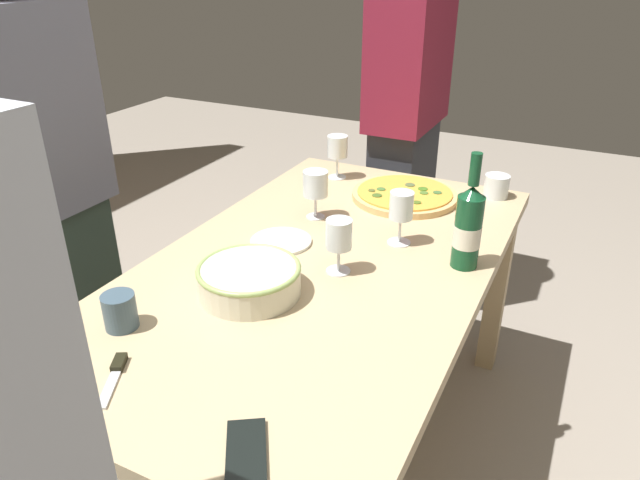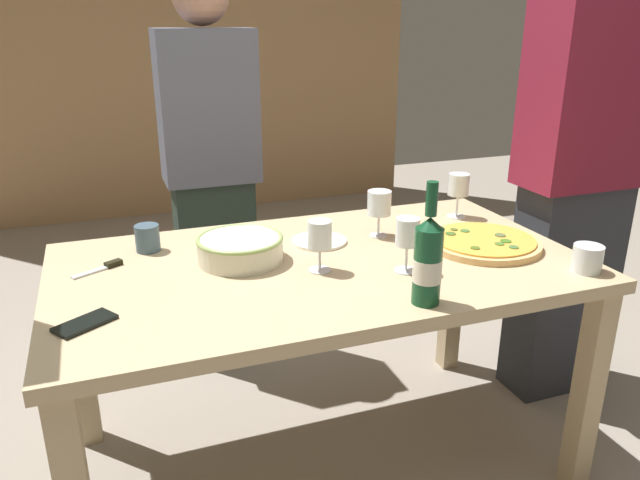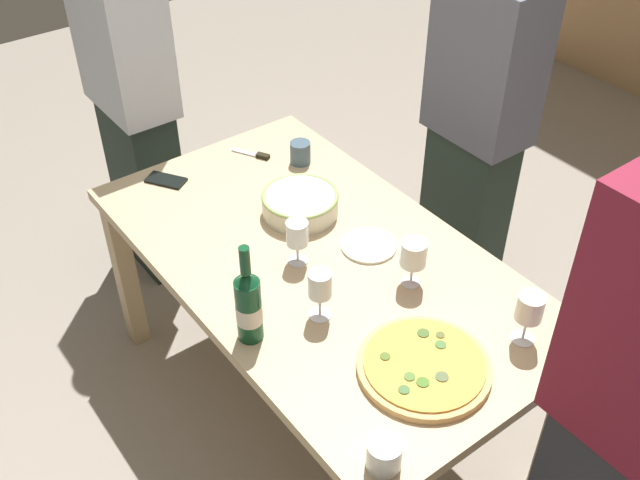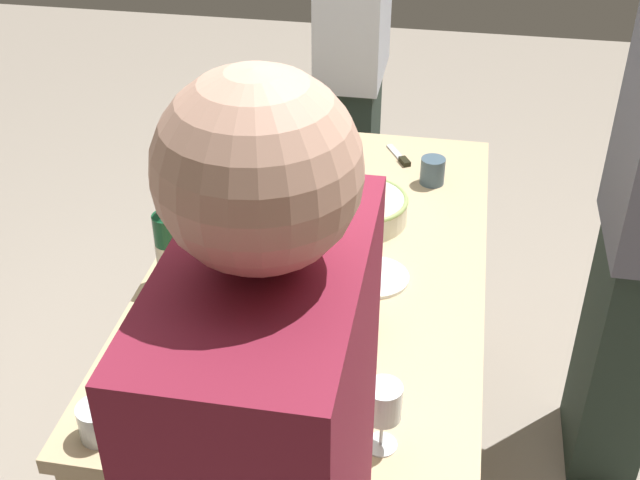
{
  "view_description": "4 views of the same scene",
  "coord_description": "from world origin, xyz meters",
  "px_view_note": "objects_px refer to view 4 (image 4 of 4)",
  "views": [
    {
      "loc": [
        -1.29,
        -0.64,
        1.54
      ],
      "look_at": [
        0.0,
        0.0,
        0.82
      ],
      "focal_mm": 32.7,
      "sensor_mm": 36.0,
      "label": 1
    },
    {
      "loc": [
        -0.6,
        -1.63,
        1.45
      ],
      "look_at": [
        0.0,
        0.0,
        0.82
      ],
      "focal_mm": 34.19,
      "sensor_mm": 36.0,
      "label": 2
    },
    {
      "loc": [
        1.46,
        -1.1,
        2.3
      ],
      "look_at": [
        0.0,
        0.0,
        0.82
      ],
      "focal_mm": 41.79,
      "sensor_mm": 36.0,
      "label": 3
    },
    {
      "loc": [
        1.85,
        0.33,
        2.08
      ],
      "look_at": [
        0.0,
        0.0,
        0.82
      ],
      "focal_mm": 46.97,
      "sensor_mm": 36.0,
      "label": 4
    }
  ],
  "objects_px": {
    "dining_table": "(320,288)",
    "cup_amber": "(99,421)",
    "cup_ceramic": "(433,171)",
    "wine_bottle": "(169,243)",
    "person_guest_right": "(352,69)",
    "cell_phone": "(299,142)",
    "wine_glass_by_bottle": "(362,293)",
    "wine_glass_far_left": "(242,266)",
    "pizza_knife": "(401,158)",
    "pizza": "(250,394)",
    "wine_glass_near_pizza": "(383,404)",
    "wine_glass_far_right": "(297,221)",
    "serving_bowl": "(363,208)",
    "side_plate": "(375,277)"
  },
  "relations": [
    {
      "from": "wine_bottle",
      "to": "cup_amber",
      "type": "relative_size",
      "value": 3.78
    },
    {
      "from": "pizza",
      "to": "person_guest_right",
      "type": "relative_size",
      "value": 0.22
    },
    {
      "from": "serving_bowl",
      "to": "person_guest_right",
      "type": "bearing_deg",
      "value": -169.83
    },
    {
      "from": "cup_amber",
      "to": "wine_glass_by_bottle",
      "type": "bearing_deg",
      "value": 131.93
    },
    {
      "from": "wine_glass_by_bottle",
      "to": "serving_bowl",
      "type": "bearing_deg",
      "value": -172.78
    },
    {
      "from": "pizza",
      "to": "cup_amber",
      "type": "relative_size",
      "value": 4.26
    },
    {
      "from": "serving_bowl",
      "to": "wine_glass_by_bottle",
      "type": "relative_size",
      "value": 1.66
    },
    {
      "from": "side_plate",
      "to": "pizza_knife",
      "type": "bearing_deg",
      "value": 179.69
    },
    {
      "from": "cup_ceramic",
      "to": "cell_phone",
      "type": "bearing_deg",
      "value": -112.43
    },
    {
      "from": "cell_phone",
      "to": "wine_glass_near_pizza",
      "type": "bearing_deg",
      "value": 75.85
    },
    {
      "from": "cup_ceramic",
      "to": "person_guest_right",
      "type": "relative_size",
      "value": 0.05
    },
    {
      "from": "wine_glass_far_left",
      "to": "pizza_knife",
      "type": "height_order",
      "value": "wine_glass_far_left"
    },
    {
      "from": "dining_table",
      "to": "wine_glass_by_bottle",
      "type": "bearing_deg",
      "value": 29.2
    },
    {
      "from": "pizza",
      "to": "person_guest_right",
      "type": "distance_m",
      "value": 1.71
    },
    {
      "from": "pizza",
      "to": "wine_glass_by_bottle",
      "type": "distance_m",
      "value": 0.36
    },
    {
      "from": "serving_bowl",
      "to": "person_guest_right",
      "type": "relative_size",
      "value": 0.16
    },
    {
      "from": "dining_table",
      "to": "cup_amber",
      "type": "distance_m",
      "value": 0.8
    },
    {
      "from": "wine_glass_near_pizza",
      "to": "cup_ceramic",
      "type": "distance_m",
      "value": 1.12
    },
    {
      "from": "person_guest_right",
      "to": "cell_phone",
      "type": "bearing_deg",
      "value": -17.13
    },
    {
      "from": "serving_bowl",
      "to": "wine_bottle",
      "type": "height_order",
      "value": "wine_bottle"
    },
    {
      "from": "cup_amber",
      "to": "cup_ceramic",
      "type": "height_order",
      "value": "cup_ceramic"
    },
    {
      "from": "wine_glass_far_right",
      "to": "person_guest_right",
      "type": "height_order",
      "value": "person_guest_right"
    },
    {
      "from": "dining_table",
      "to": "cup_amber",
      "type": "bearing_deg",
      "value": -25.82
    },
    {
      "from": "pizza",
      "to": "wine_glass_far_left",
      "type": "distance_m",
      "value": 0.37
    },
    {
      "from": "cup_amber",
      "to": "person_guest_right",
      "type": "relative_size",
      "value": 0.05
    },
    {
      "from": "pizza_knife",
      "to": "cup_ceramic",
      "type": "bearing_deg",
      "value": 38.78
    },
    {
      "from": "wine_bottle",
      "to": "wine_glass_far_left",
      "type": "relative_size",
      "value": 2.0
    },
    {
      "from": "serving_bowl",
      "to": "wine_glass_near_pizza",
      "type": "relative_size",
      "value": 1.6
    },
    {
      "from": "wine_glass_by_bottle",
      "to": "cell_phone",
      "type": "bearing_deg",
      "value": -160.07
    },
    {
      "from": "pizza_knife",
      "to": "cup_amber",
      "type": "bearing_deg",
      "value": -20.73
    },
    {
      "from": "dining_table",
      "to": "cup_amber",
      "type": "height_order",
      "value": "cup_amber"
    },
    {
      "from": "wine_glass_far_right",
      "to": "cup_ceramic",
      "type": "xyz_separation_m",
      "value": [
        -0.46,
        0.34,
        -0.06
      ]
    },
    {
      "from": "side_plate",
      "to": "wine_glass_far_left",
      "type": "bearing_deg",
      "value": -63.73
    },
    {
      "from": "pizza",
      "to": "wine_glass_near_pizza",
      "type": "distance_m",
      "value": 0.33
    },
    {
      "from": "wine_bottle",
      "to": "cell_phone",
      "type": "bearing_deg",
      "value": 168.37
    },
    {
      "from": "wine_bottle",
      "to": "wine_glass_far_left",
      "type": "xyz_separation_m",
      "value": [
        0.05,
        0.21,
        -0.01
      ]
    },
    {
      "from": "wine_glass_far_right",
      "to": "side_plate",
      "type": "bearing_deg",
      "value": 70.47
    },
    {
      "from": "cup_amber",
      "to": "person_guest_right",
      "type": "distance_m",
      "value": 1.89
    },
    {
      "from": "wine_bottle",
      "to": "wine_glass_far_right",
      "type": "bearing_deg",
      "value": 122.01
    },
    {
      "from": "serving_bowl",
      "to": "wine_glass_near_pizza",
      "type": "height_order",
      "value": "wine_glass_near_pizza"
    },
    {
      "from": "wine_glass_near_pizza",
      "to": "cup_amber",
      "type": "xyz_separation_m",
      "value": [
        0.08,
        -0.59,
        -0.08
      ]
    },
    {
      "from": "wine_glass_far_left",
      "to": "cup_amber",
      "type": "bearing_deg",
      "value": -20.26
    },
    {
      "from": "cup_ceramic",
      "to": "wine_glass_far_right",
      "type": "bearing_deg",
      "value": -36.64
    },
    {
      "from": "serving_bowl",
      "to": "wine_bottle",
      "type": "relative_size",
      "value": 0.81
    },
    {
      "from": "dining_table",
      "to": "cup_ceramic",
      "type": "relative_size",
      "value": 18.59
    },
    {
      "from": "cup_amber",
      "to": "person_guest_right",
      "type": "bearing_deg",
      "value": 172.03
    },
    {
      "from": "wine_glass_by_bottle",
      "to": "wine_glass_far_right",
      "type": "distance_m",
      "value": 0.37
    },
    {
      "from": "cell_phone",
      "to": "wine_glass_by_bottle",
      "type": "bearing_deg",
      "value": 77.41
    },
    {
      "from": "wine_bottle",
      "to": "serving_bowl",
      "type": "bearing_deg",
      "value": 130.61
    },
    {
      "from": "wine_bottle",
      "to": "person_guest_right",
      "type": "distance_m",
      "value": 1.36
    }
  ]
}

